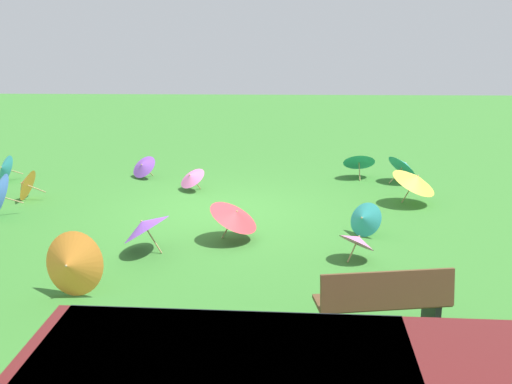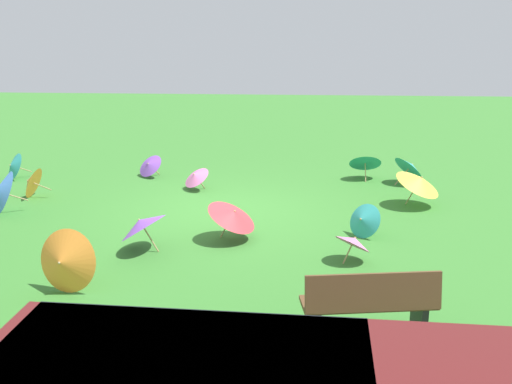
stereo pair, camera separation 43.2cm
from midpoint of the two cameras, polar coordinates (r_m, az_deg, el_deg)
ground at (r=12.21m, az=-2.29°, el=-1.86°), size 40.00×40.00×0.00m
park_bench at (r=7.48m, az=12.25°, el=-10.21°), size 1.66×0.72×0.90m
parasol_teal_0 at (r=14.72m, az=15.06°, el=2.30°), size 0.94×1.00×0.74m
parasol_orange_1 at (r=8.85m, az=-16.21°, el=-6.29°), size 0.98×0.95×0.93m
parasol_red_0 at (r=10.52m, az=-0.99°, el=-2.11°), size 1.11×1.13×0.74m
parasol_orange_2 at (r=13.89m, az=-19.48°, el=0.89°), size 0.65×0.69×0.69m
parasol_teal_1 at (r=10.91m, az=11.08°, el=-2.60°), size 0.74×0.73×0.63m
parasol_yellow_0 at (r=12.90m, az=15.98°, el=0.98°), size 1.29×1.29×0.83m
parasol_teal_2 at (r=15.66m, az=-21.07°, el=2.29°), size 0.74×0.76×0.66m
parasol_teal_3 at (r=14.93m, az=10.99°, el=2.89°), size 0.77×0.70×0.74m
parasol_purple_0 at (r=15.00m, az=-9.14°, el=2.52°), size 0.82×0.80×0.57m
parasol_pink_0 at (r=13.70m, az=-4.79°, el=1.49°), size 0.82×0.82×0.56m
parasol_blue_1 at (r=12.85m, az=-21.97°, el=-0.02°), size 0.97×1.07×0.90m
parasol_pink_1 at (r=9.79m, az=10.36°, el=-4.56°), size 0.82×0.82×0.55m
parasol_purple_1 at (r=10.19m, az=-9.47°, el=-2.98°), size 1.00×1.03×0.76m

